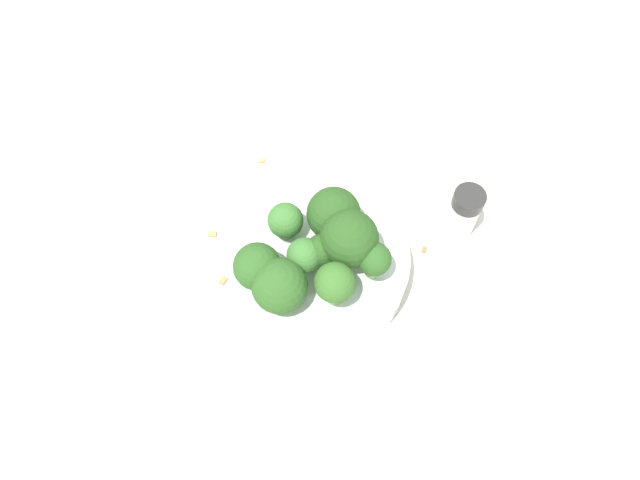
{
  "coord_description": "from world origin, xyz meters",
  "views": [
    {
      "loc": [
        -0.26,
        0.08,
        0.61
      ],
      "look_at": [
        0.0,
        0.0,
        0.08
      ],
      "focal_mm": 35.0,
      "sensor_mm": 36.0,
      "label": 1
    }
  ],
  "objects": [
    {
      "name": "broccoli_floret_3",
      "position": [
        -0.01,
        -0.03,
        0.08
      ],
      "size": [
        0.06,
        0.06,
        0.07
      ],
      "color": "#8EB770",
      "rests_on": "bowl"
    },
    {
      "name": "broccoli_floret_7",
      "position": [
        0.03,
        0.03,
        0.07
      ],
      "size": [
        0.04,
        0.04,
        0.04
      ],
      "color": "#7A9E5B",
      "rests_on": "bowl"
    },
    {
      "name": "almond_crumb_1",
      "position": [
        0.08,
        0.1,
        0.0
      ],
      "size": [
        0.01,
        0.01,
        0.01
      ],
      "primitive_type": "cube",
      "rotation": [
        0.0,
        0.0,
        1.3
      ],
      "color": "tan",
      "rests_on": "ground_plane"
    },
    {
      "name": "ground_plane",
      "position": [
        0.0,
        0.0,
        0.0
      ],
      "size": [
        3.0,
        3.0,
        0.0
      ],
      "primitive_type": "plane",
      "color": "silver"
    },
    {
      "name": "pepper_shaker",
      "position": [
        0.01,
        -0.16,
        0.04
      ],
      "size": [
        0.03,
        0.03,
        0.07
      ],
      "color": "silver",
      "rests_on": "ground_plane"
    },
    {
      "name": "broccoli_floret_4",
      "position": [
        -0.01,
        0.06,
        0.07
      ],
      "size": [
        0.05,
        0.05,
        0.05
      ],
      "color": "#84AD66",
      "rests_on": "bowl"
    },
    {
      "name": "almond_crumb_2",
      "position": [
        0.16,
        0.02,
        0.0
      ],
      "size": [
        0.01,
        0.01,
        0.01
      ],
      "primitive_type": "cube",
      "rotation": [
        0.0,
        0.0,
        4.45
      ],
      "color": "tan",
      "rests_on": "ground_plane"
    },
    {
      "name": "almond_crumb_3",
      "position": [
        0.02,
        0.1,
        0.0
      ],
      "size": [
        0.01,
        0.01,
        0.01
      ],
      "primitive_type": "cube",
      "rotation": [
        0.0,
        0.0,
        5.48
      ],
      "color": "#AD7F4C",
      "rests_on": "ground_plane"
    },
    {
      "name": "bowl",
      "position": [
        0.0,
        0.0,
        0.02
      ],
      "size": [
        0.18,
        0.18,
        0.05
      ],
      "primitive_type": "cylinder",
      "color": "silver",
      "rests_on": "ground_plane"
    },
    {
      "name": "broccoli_floret_8",
      "position": [
        -0.03,
        -0.04,
        0.08
      ],
      "size": [
        0.03,
        0.03,
        0.05
      ],
      "color": "#8EB770",
      "rests_on": "bowl"
    },
    {
      "name": "almond_crumb_0",
      "position": [
        0.1,
        0.01,
        0.0
      ],
      "size": [
        0.01,
        0.01,
        0.01
      ],
      "primitive_type": "cube",
      "rotation": [
        0.0,
        0.0,
        4.39
      ],
      "color": "tan",
      "rests_on": "ground_plane"
    },
    {
      "name": "broccoli_floret_6",
      "position": [
        -0.03,
        0.05,
        0.08
      ],
      "size": [
        0.05,
        0.05,
        0.06
      ],
      "color": "#8EB770",
      "rests_on": "bowl"
    },
    {
      "name": "almond_crumb_4",
      "position": [
        -0.01,
        -0.12,
        0.0
      ],
      "size": [
        0.01,
        0.01,
        0.01
      ],
      "primitive_type": "cube",
      "rotation": [
        0.0,
        0.0,
        2.53
      ],
      "color": "olive",
      "rests_on": "ground_plane"
    },
    {
      "name": "broccoli_floret_0",
      "position": [
        0.02,
        -0.02,
        0.08
      ],
      "size": [
        0.05,
        0.05,
        0.06
      ],
      "color": "#8EB770",
      "rests_on": "bowl"
    },
    {
      "name": "broccoli_floret_2",
      "position": [
        -0.05,
        0.0,
        0.08
      ],
      "size": [
        0.04,
        0.04,
        0.06
      ],
      "color": "#8EB770",
      "rests_on": "bowl"
    },
    {
      "name": "broccoli_floret_5",
      "position": [
        -0.01,
        0.02,
        0.07
      ],
      "size": [
        0.03,
        0.03,
        0.05
      ],
      "color": "#8EB770",
      "rests_on": "bowl"
    },
    {
      "name": "broccoli_floret_1",
      "position": [
        -0.01,
        -0.0,
        0.07
      ],
      "size": [
        0.03,
        0.03,
        0.05
      ],
      "color": "#84AD66",
      "rests_on": "bowl"
    }
  ]
}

